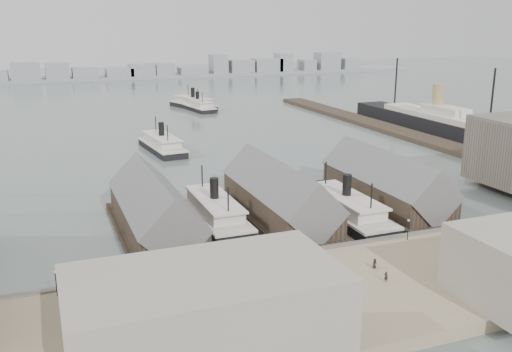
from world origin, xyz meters
name	(u,v)px	position (x,y,z in m)	size (l,w,h in m)	color
ground	(315,248)	(0.00, 0.00, 0.00)	(900.00, 900.00, 0.00)	#54625F
quay	(375,289)	(0.00, -20.00, 1.00)	(180.00, 30.00, 2.00)	gray
seawall	(329,252)	(0.00, -5.20, 1.15)	(180.00, 1.20, 2.30)	#59544C
east_wharf	(393,130)	(78.00, 90.00, 0.80)	(10.00, 180.00, 1.60)	#2D231C
ferry_shed_west	(155,212)	(-26.00, 16.88, 4.64)	(14.00, 42.00, 12.60)	#2D231C
ferry_shed_center	(279,198)	(0.00, 16.88, 4.64)	(14.00, 42.00, 12.60)	#2D231C
ferry_shed_east	(385,185)	(26.00, 16.88, 4.64)	(14.00, 42.00, 12.60)	#2D231C
street_bldg_west	(206,322)	(-30.00, -32.00, 8.00)	(30.00, 16.00, 12.00)	gray
lamp_post_far_w	(56,278)	(-45.00, -7.00, 4.71)	(0.44, 0.44, 3.92)	black
lamp_post_near_w	(252,249)	(-15.00, -7.00, 4.71)	(0.44, 0.44, 3.92)	black
lamp_post_near_e	(408,226)	(15.00, -7.00, 4.71)	(0.44, 0.44, 3.92)	black
far_shore	(98,74)	(-2.07, 334.14, 3.91)	(500.00, 40.00, 15.72)	gray
ferry_docked_west	(215,211)	(-13.00, 20.01, 2.33)	(8.36, 27.86, 9.95)	black
ferry_docked_east	(346,208)	(13.00, 11.57, 2.41)	(8.65, 28.84, 10.30)	black
ferry_open_near	(162,144)	(-9.09, 89.44, 2.31)	(10.82, 28.23, 9.85)	black
ferry_open_mid	(198,106)	(24.59, 168.51, 2.15)	(11.52, 26.62, 9.20)	black
ferry_open_far	(193,103)	(24.18, 175.18, 2.42)	(17.50, 30.19, 10.34)	black
ocean_steamer	(436,122)	(92.00, 83.20, 3.89)	(12.38, 90.44, 18.09)	black
horse_cart_left	(96,317)	(-40.62, -16.73, 2.77)	(4.56, 3.61, 1.47)	black
horse_cart_center	(239,287)	(-20.26, -15.38, 2.83)	(5.01, 1.99, 1.66)	black
horse_cart_right	(491,254)	(23.06, -18.99, 2.81)	(4.60, 1.60, 1.60)	black
pedestrian_0	(68,311)	(-43.89, -14.12, 2.90)	(0.66, 0.48, 1.80)	black
pedestrian_1	(112,337)	(-39.31, -22.70, 2.85)	(0.83, 0.65, 1.71)	black
pedestrian_2	(248,276)	(-17.78, -12.49, 2.81)	(1.05, 0.60, 1.63)	black
pedestrian_3	(268,303)	(-18.17, -21.33, 2.80)	(0.94, 0.39, 1.61)	black
pedestrian_4	(375,263)	(2.76, -15.38, 2.81)	(0.79, 0.51, 1.62)	black
pedestrian_5	(386,277)	(1.69, -20.19, 2.83)	(0.60, 0.44, 1.65)	black
pedestrian_6	(442,249)	(16.71, -14.28, 2.85)	(0.83, 0.64, 1.70)	black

